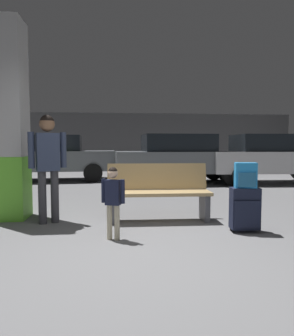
# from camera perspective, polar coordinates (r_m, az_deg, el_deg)

# --- Properties ---
(ground_plane) EXTENTS (18.00, 18.00, 0.10)m
(ground_plane) POSITION_cam_1_polar(r_m,az_deg,el_deg) (7.33, -4.01, -5.53)
(ground_plane) COLOR slate
(garage_back_wall) EXTENTS (18.00, 0.12, 2.80)m
(garage_back_wall) POSITION_cam_1_polar(r_m,az_deg,el_deg) (16.09, -5.10, 4.90)
(garage_back_wall) COLOR #565658
(garage_back_wall) RESTS_ON ground_plane
(structural_pillar) EXTENTS (0.57, 0.57, 3.14)m
(structural_pillar) POSITION_cam_1_polar(r_m,az_deg,el_deg) (5.52, -23.92, 7.70)
(structural_pillar) COLOR #66C633
(structural_pillar) RESTS_ON ground_plane
(bench) EXTENTS (1.61, 0.57, 0.89)m
(bench) POSITION_cam_1_polar(r_m,az_deg,el_deg) (4.97, 2.05, -4.41)
(bench) COLOR tan
(bench) RESTS_ON ground_plane
(suitcase) EXTENTS (0.39, 0.26, 0.60)m
(suitcase) POSITION_cam_1_polar(r_m,az_deg,el_deg) (4.51, 17.27, -7.03)
(suitcase) COLOR #191E33
(suitcase) RESTS_ON ground_plane
(backpack_bright) EXTENTS (0.31, 0.24, 0.34)m
(backpack_bright) POSITION_cam_1_polar(r_m,az_deg,el_deg) (4.45, 17.38, -1.33)
(backpack_bright) COLOR #268CD8
(backpack_bright) RESTS_ON suitcase
(child) EXTENTS (0.29, 0.22, 0.91)m
(child) POSITION_cam_1_polar(r_m,az_deg,el_deg) (3.94, -6.16, -4.92)
(child) COLOR beige
(child) RESTS_ON ground_plane
(adult) EXTENTS (0.53, 0.30, 1.63)m
(adult) POSITION_cam_1_polar(r_m,az_deg,el_deg) (4.94, -17.49, 1.93)
(adult) COLOR #38383D
(adult) RESTS_ON ground_plane
(parked_car_far) EXTENTS (4.20, 1.99, 1.51)m
(parked_car_far) POSITION_cam_1_polar(r_m,az_deg,el_deg) (11.03, -16.71, 2.01)
(parked_car_far) COLOR slate
(parked_car_far) RESTS_ON ground_plane
(parked_car_near) EXTENTS (4.15, 1.89, 1.51)m
(parked_car_near) POSITION_cam_1_polar(r_m,az_deg,el_deg) (9.83, 6.13, 1.93)
(parked_car_near) COLOR slate
(parked_car_near) RESTS_ON ground_plane
(parked_car_side) EXTENTS (4.18, 1.96, 1.51)m
(parked_car_side) POSITION_cam_1_polar(r_m,az_deg,el_deg) (10.62, 21.71, 1.82)
(parked_car_side) COLOR silver
(parked_car_side) RESTS_ON ground_plane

